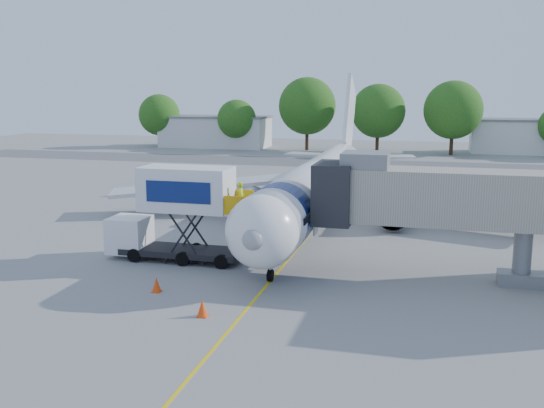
% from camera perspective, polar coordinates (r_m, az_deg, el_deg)
% --- Properties ---
extents(ground, '(160.00, 160.00, 0.00)m').
position_cam_1_polar(ground, '(40.69, 3.24, -3.24)').
color(ground, gray).
rests_on(ground, ground).
extents(guidance_line, '(0.15, 70.00, 0.01)m').
position_cam_1_polar(guidance_line, '(40.69, 3.24, -3.23)').
color(guidance_line, yellow).
rests_on(guidance_line, ground).
extents(taxiway_strip, '(120.00, 10.00, 0.01)m').
position_cam_1_polar(taxiway_strip, '(81.69, 9.06, 3.73)').
color(taxiway_strip, '#59595B').
rests_on(taxiway_strip, ground).
extents(aircraft, '(34.17, 37.73, 11.35)m').
position_cam_1_polar(aircraft, '(44.08, 4.34, 1.74)').
color(aircraft, white).
rests_on(aircraft, ground).
extents(jet_bridge, '(13.90, 3.20, 6.60)m').
position_cam_1_polar(jet_bridge, '(32.20, 14.89, 0.57)').
color(jet_bridge, '#ABA692').
rests_on(jet_bridge, ground).
extents(catering_hiloader, '(8.50, 2.44, 5.50)m').
position_cam_1_polar(catering_hiloader, '(35.37, -9.00, -0.92)').
color(catering_hiloader, black).
rests_on(catering_hiloader, ground).
extents(ground_tug, '(4.04, 2.71, 1.48)m').
position_cam_1_polar(ground_tug, '(24.28, -1.50, -11.17)').
color(ground_tug, white).
rests_on(ground_tug, ground).
extents(safety_cone_a, '(0.49, 0.49, 0.78)m').
position_cam_1_polar(safety_cone_a, '(27.13, -6.57, -9.74)').
color(safety_cone_a, '#EC410C').
rests_on(safety_cone_a, ground).
extents(safety_cone_b, '(0.47, 0.47, 0.75)m').
position_cam_1_polar(safety_cone_b, '(30.60, -10.82, -7.49)').
color(safety_cone_b, '#EC410C').
rests_on(safety_cone_b, ground).
extents(outbuilding_left, '(18.40, 8.40, 5.30)m').
position_cam_1_polar(outbuilding_left, '(105.22, -5.35, 6.83)').
color(outbuilding_left, silver).
rests_on(outbuilding_left, ground).
extents(outbuilding_right, '(16.40, 7.40, 5.30)m').
position_cam_1_polar(outbuilding_right, '(102.00, 22.71, 5.92)').
color(outbuilding_right, silver).
rests_on(outbuilding_right, ground).
extents(tree_a, '(7.03, 7.03, 8.96)m').
position_cam_1_polar(tree_a, '(106.90, -10.56, 8.24)').
color(tree_a, '#382314').
rests_on(tree_a, ground).
extents(tree_b, '(6.39, 6.39, 8.15)m').
position_cam_1_polar(tree_b, '(100.62, -3.35, 7.97)').
color(tree_b, '#382314').
rests_on(tree_b, ground).
extents(tree_c, '(9.20, 9.20, 11.73)m').
position_cam_1_polar(tree_c, '(98.90, 3.34, 9.19)').
color(tree_c, '#382314').
rests_on(tree_c, ground).
extents(tree_d, '(8.34, 8.34, 10.64)m').
position_cam_1_polar(tree_d, '(96.38, 9.96, 8.61)').
color(tree_d, '#382314').
rests_on(tree_d, ground).
extents(tree_e, '(8.71, 8.71, 11.10)m').
position_cam_1_polar(tree_e, '(95.49, 16.69, 8.47)').
color(tree_e, '#382314').
rests_on(tree_e, ground).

